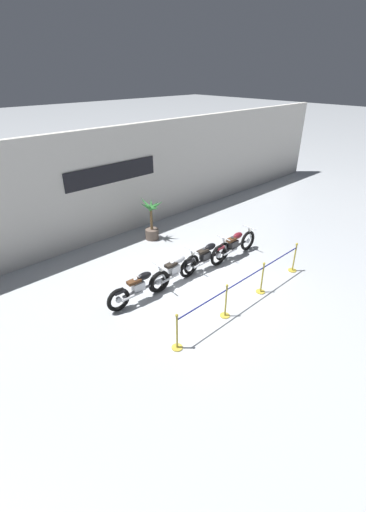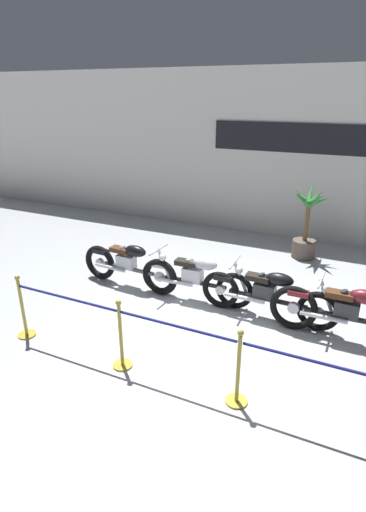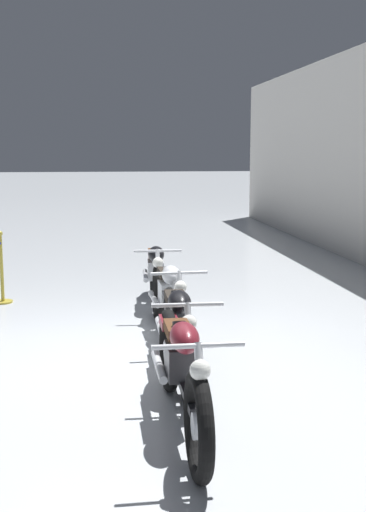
{
  "view_description": "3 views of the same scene",
  "coord_description": "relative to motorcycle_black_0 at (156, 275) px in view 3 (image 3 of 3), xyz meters",
  "views": [
    {
      "loc": [
        -6.8,
        -6.14,
        6.08
      ],
      "look_at": [
        -0.37,
        0.66,
        0.88
      ],
      "focal_mm": 24.0,
      "sensor_mm": 36.0,
      "label": 1
    },
    {
      "loc": [
        1.95,
        -5.31,
        3.58
      ],
      "look_at": [
        -0.83,
        0.62,
        0.89
      ],
      "focal_mm": 28.0,
      "sensor_mm": 36.0,
      "label": 2
    },
    {
      "loc": [
        6.8,
        -0.14,
        2.2
      ],
      "look_at": [
        -0.79,
        0.92,
        0.93
      ],
      "focal_mm": 45.0,
      "sensor_mm": 36.0,
      "label": 3
    }
  ],
  "objects": [
    {
      "name": "ground_plane",
      "position": [
        2.04,
        -0.71,
        -0.46
      ],
      "size": [
        120.0,
        120.0,
        0.0
      ],
      "primitive_type": "plane",
      "color": "#B2B7BC"
    },
    {
      "name": "motorcycle_black_0",
      "position": [
        0.0,
        0.0,
        0.0
      ],
      "size": [
        2.17,
        0.62,
        0.94
      ],
      "color": "black",
      "rests_on": "ground"
    },
    {
      "name": "motorcycle_silver_1",
      "position": [
        1.41,
        0.03,
        0.0
      ],
      "size": [
        2.18,
        0.62,
        0.92
      ],
      "color": "black",
      "rests_on": "ground"
    },
    {
      "name": "motorcycle_black_2",
      "position": [
        2.77,
        -0.05,
        -0.0
      ],
      "size": [
        2.36,
        0.62,
        0.92
      ],
      "color": "black",
      "rests_on": "ground"
    },
    {
      "name": "motorcycle_maroon_3",
      "position": [
        4.06,
        -0.19,
        0.02
      ],
      "size": [
        2.42,
        0.62,
        0.96
      ],
      "color": "black",
      "rests_on": "ground"
    }
  ]
}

